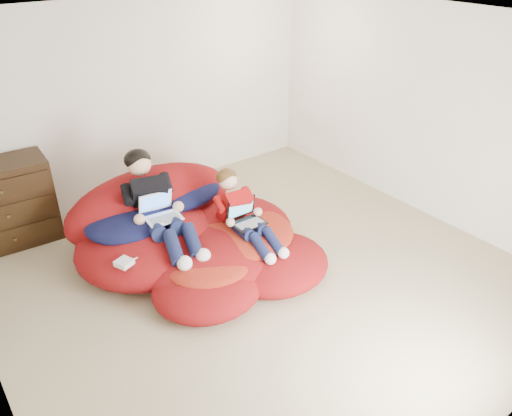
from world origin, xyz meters
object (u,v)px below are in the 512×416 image
Objects in this scene: dresser at (2,205)px; laptop_black at (245,216)px; older_boy at (155,201)px; laptop_white at (160,211)px; beanbag_pile at (188,235)px; younger_boy at (241,210)px.

dresser reaches higher than laptop_black.
dresser is at bearing 132.63° from older_boy.
laptop_white is at bearing -90.00° from older_boy.
dresser is 2.97× the size of laptop_white.
beanbag_pile is 7.05× the size of laptop_black.
older_boy is 3.76× the size of laptop_black.
laptop_black is at bearing -44.78° from dresser.
laptop_white is 1.10× the size of laptop_black.
laptop_white is at bearing -49.24° from dresser.
younger_boy reaches higher than laptop_white.
beanbag_pile is at bearing 133.43° from laptop_black.
laptop_white is at bearing 171.52° from beanbag_pile.
dresser is 1.84m from older_boy.
younger_boy is (1.95, -1.87, 0.13)m from dresser.
older_boy reaches higher than beanbag_pile.
beanbag_pile is 1.88× the size of older_boy.
dresser is 1.08× the size of younger_boy.
younger_boy is 2.74× the size of laptop_white.
beanbag_pile is 0.47m from laptop_white.
younger_boy is at bearing 90.00° from laptop_black.
dresser is 0.46× the size of beanbag_pile.
younger_boy is (0.71, -0.53, -0.11)m from older_boy.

